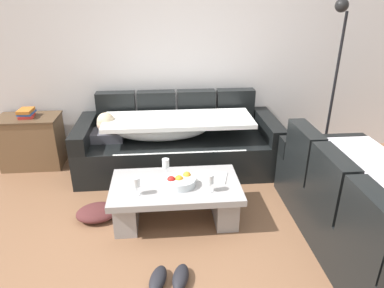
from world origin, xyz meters
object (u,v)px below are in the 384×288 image
at_px(coffee_table, 176,197).
at_px(wine_glass_far_back, 166,164).
at_px(wine_glass_near_right, 210,180).
at_px(open_magazine, 212,177).
at_px(crumpled_garment, 97,212).
at_px(pair_of_shoes, 169,278).
at_px(side_cabinet, 32,141).
at_px(couch_along_wall, 175,143).
at_px(wine_glass_near_left, 136,183).
at_px(fruit_bowl, 180,181).
at_px(book_stack_on_cabinet, 26,113).
at_px(floor_lamp, 333,77).
at_px(couch_near_window, 368,214).

distance_m(coffee_table, wine_glass_far_back, 0.33).
xyz_separation_m(wine_glass_near_right, open_magazine, (0.05, 0.24, -0.11)).
bearing_deg(crumpled_garment, pair_of_shoes, -52.86).
bearing_deg(coffee_table, wine_glass_far_back, 113.58).
relative_size(side_cabinet, crumpled_garment, 1.80).
height_order(couch_along_wall, wine_glass_far_back, couch_along_wall).
relative_size(wine_glass_near_left, pair_of_shoes, 0.47).
bearing_deg(open_magazine, wine_glass_near_right, -85.95).
xyz_separation_m(fruit_bowl, book_stack_on_cabinet, (-1.75, 1.30, 0.27)).
relative_size(wine_glass_near_left, book_stack_on_cabinet, 0.72).
bearing_deg(wine_glass_far_back, pair_of_shoes, -90.31).
bearing_deg(wine_glass_near_right, side_cabinet, 144.71).
relative_size(floor_lamp, pair_of_shoes, 5.55).
xyz_separation_m(couch_near_window, pair_of_shoes, (-1.65, -0.27, -0.29)).
bearing_deg(fruit_bowl, crumpled_garment, 173.62).
distance_m(couch_near_window, book_stack_on_cabinet, 3.77).
bearing_deg(crumpled_garment, open_magazine, 1.17).
bearing_deg(book_stack_on_cabinet, open_magazine, -29.89).
bearing_deg(wine_glass_near_left, wine_glass_far_back, 51.97).
bearing_deg(book_stack_on_cabinet, wine_glass_near_left, -46.23).
relative_size(couch_along_wall, couch_near_window, 1.15).
distance_m(coffee_table, fruit_bowl, 0.19).
xyz_separation_m(wine_glass_near_right, floor_lamp, (1.56, 1.12, 0.62)).
bearing_deg(crumpled_garment, couch_near_window, -14.92).
bearing_deg(wine_glass_near_right, pair_of_shoes, -120.35).
bearing_deg(coffee_table, couch_along_wall, 87.57).
bearing_deg(couch_along_wall, fruit_bowl, -90.05).
bearing_deg(crumpled_garment, fruit_bowl, -6.38).
distance_m(open_magazine, pair_of_shoes, 1.06).
xyz_separation_m(couch_along_wall, couch_near_window, (1.52, -1.60, 0.01)).
relative_size(wine_glass_near_right, book_stack_on_cabinet, 0.72).
xyz_separation_m(wine_glass_far_back, pair_of_shoes, (-0.01, -1.01, -0.45)).
xyz_separation_m(wine_glass_near_left, pair_of_shoes, (0.26, -0.67, -0.45)).
xyz_separation_m(couch_along_wall, wine_glass_near_left, (-0.39, -1.20, 0.17)).
distance_m(wine_glass_near_right, book_stack_on_cabinet, 2.47).
bearing_deg(coffee_table, open_magazine, 14.66).
xyz_separation_m(fruit_bowl, wine_glass_near_left, (-0.39, -0.13, 0.08)).
relative_size(couch_near_window, open_magazine, 7.32).
bearing_deg(wine_glass_far_back, fruit_bowl, -59.04).
height_order(fruit_bowl, crumpled_garment, fruit_bowl).
bearing_deg(couch_along_wall, wine_glass_near_left, -108.10).
xyz_separation_m(couch_near_window, wine_glass_near_right, (-1.26, 0.40, 0.16)).
bearing_deg(couch_near_window, couch_along_wall, 43.55).
relative_size(open_magazine, book_stack_on_cabinet, 1.22).
bearing_deg(open_magazine, book_stack_on_cabinet, 165.78).
bearing_deg(fruit_bowl, coffee_table, 154.67).
bearing_deg(floor_lamp, couch_near_window, -100.87).
height_order(couch_near_window, book_stack_on_cabinet, couch_near_window).
bearing_deg(side_cabinet, couch_along_wall, -7.33).
xyz_separation_m(coffee_table, wine_glass_near_left, (-0.35, -0.15, 0.26)).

